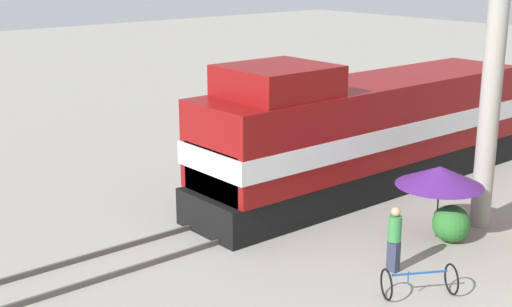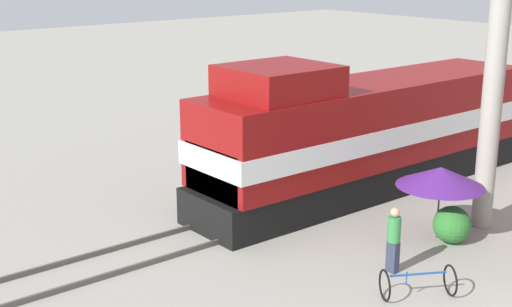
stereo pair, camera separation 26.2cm
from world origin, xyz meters
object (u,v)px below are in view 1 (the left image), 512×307
Objects in this scene: person_bystander at (395,237)px; locomotive at (362,133)px; utility_pole at (497,33)px; bicycle at (419,281)px; vendor_umbrella at (440,176)px.

locomotive is at bearing 139.76° from person_bystander.
utility_pole reaches higher than person_bystander.
utility_pole is 6.55× the size of person_bystander.
bicycle is (6.35, -4.90, -1.67)m from locomotive.
utility_pole is at bearing 4.31° from locomotive.
person_bystander is 1.58m from bicycle.
person_bystander is at bearing -40.24° from locomotive.
person_bystander is (0.72, -2.80, -0.89)m from vendor_umbrella.
person_bystander is 0.95× the size of bicycle.
locomotive reaches higher than bicycle.
locomotive is 5.64× the size of vendor_umbrella.
bicycle is at bearing -37.63° from locomotive.
person_bystander is (5.03, -4.26, -1.10)m from locomotive.
utility_pole reaches higher than locomotive.
locomotive is 4.55m from vendor_umbrella.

